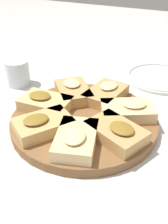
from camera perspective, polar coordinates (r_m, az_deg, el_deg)
name	(u,v)px	position (r m, az deg, el deg)	size (l,w,h in m)	color
ground_plane	(84,125)	(0.70, 0.00, -2.76)	(3.00, 3.00, 0.00)	silver
serving_board	(84,121)	(0.69, 0.00, -1.93)	(0.38, 0.38, 0.02)	brown
focaccia_slice_0	(116,132)	(0.61, 7.03, -4.31)	(0.13, 0.16, 0.04)	tan
focaccia_slice_1	(128,110)	(0.69, 9.53, 0.39)	(0.14, 0.16, 0.04)	#E5C689
focaccia_slice_2	(106,94)	(0.76, 4.76, 4.02)	(0.14, 0.10, 0.04)	tan
focaccia_slice_3	(73,91)	(0.77, -2.36, 4.54)	(0.16, 0.15, 0.04)	tan
focaccia_slice_4	(45,103)	(0.72, -8.42, 2.02)	(0.09, 0.14, 0.04)	#DBB775
focaccia_slice_5	(43,124)	(0.64, -8.97, -2.67)	(0.16, 0.15, 0.04)	tan
focaccia_slice_6	(76,139)	(0.58, -1.76, -5.89)	(0.15, 0.12, 0.04)	#E5C689
plate_right	(160,77)	(0.97, 16.21, 7.25)	(0.24, 0.24, 0.02)	white
water_glass	(18,73)	(0.91, -14.22, 8.26)	(0.08, 0.08, 0.08)	silver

